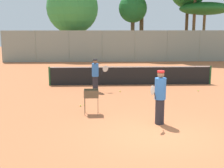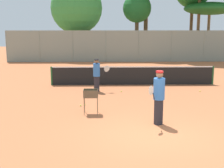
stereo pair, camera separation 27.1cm
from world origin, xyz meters
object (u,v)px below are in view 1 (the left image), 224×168
object	(u,v)px
tennis_net	(131,75)
ball_cart	(91,96)
player_white_outfit	(95,75)
player_red_cap	(160,97)
parked_car	(102,53)

from	to	relation	value
tennis_net	ball_cart	distance (m)	6.25
player_white_outfit	player_red_cap	bearing A→B (deg)	-74.93
tennis_net	parked_car	world-z (taller)	parked_car
player_red_cap	parked_car	xyz separation A→B (m)	(-1.82, 20.45, -0.32)
parked_car	player_white_outfit	bearing A→B (deg)	-91.79
player_red_cap	parked_car	distance (m)	20.54
tennis_net	player_white_outfit	size ratio (longest dim) A/B	5.57
player_red_cap	ball_cart	world-z (taller)	player_red_cap
player_red_cap	parked_car	size ratio (longest dim) A/B	0.45
tennis_net	parked_car	xyz separation A→B (m)	(-1.54, 13.22, 0.10)
tennis_net	player_white_outfit	distance (m)	2.70
tennis_net	player_white_outfit	world-z (taller)	player_white_outfit
player_red_cap	parked_car	bearing A→B (deg)	-136.83
player_white_outfit	player_red_cap	size ratio (longest dim) A/B	0.90
tennis_net	parked_car	distance (m)	13.31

